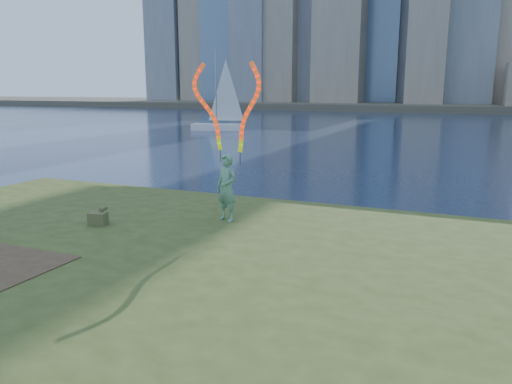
% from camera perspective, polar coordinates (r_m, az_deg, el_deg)
% --- Properties ---
extents(ground, '(320.00, 320.00, 0.00)m').
position_cam_1_polar(ground, '(11.05, -10.70, -9.00)').
color(ground, '#17233B').
rests_on(ground, ground).
extents(grassy_knoll, '(20.00, 18.00, 0.80)m').
position_cam_1_polar(grassy_knoll, '(9.26, -18.83, -11.39)').
color(grassy_knoll, '#384819').
rests_on(grassy_knoll, ground).
extents(far_shore, '(320.00, 40.00, 1.20)m').
position_cam_1_polar(far_shore, '(103.75, 20.21, 9.25)').
color(far_shore, '#4C4738').
rests_on(far_shore, ground).
extents(woman_with_ribbons, '(1.95, 0.68, 3.98)m').
position_cam_1_polar(woman_with_ribbons, '(11.63, -3.28, 3.53)').
color(woman_with_ribbons, '#13693A').
rests_on(woman_with_ribbons, grassy_knoll).
extents(canvas_bag, '(0.45, 0.51, 0.38)m').
position_cam_1_polar(canvas_bag, '(12.02, -17.57, -2.86)').
color(canvas_bag, '#4A4B2A').
rests_on(canvas_bag, grassy_knoll).
extents(sailboat, '(4.96, 2.60, 7.48)m').
position_cam_1_polar(sailboat, '(47.31, -4.23, 8.60)').
color(sailboat, white).
rests_on(sailboat, ground).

